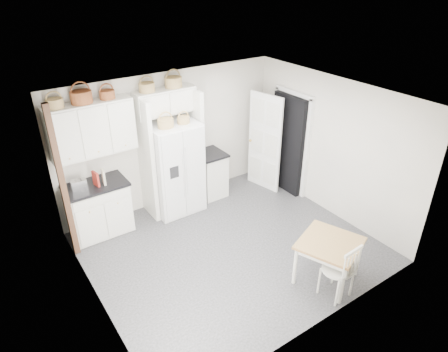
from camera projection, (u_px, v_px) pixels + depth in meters
floor at (230, 247)px, 6.84m from camera, size 4.50×4.50×0.00m
ceiling at (232, 100)px, 5.60m from camera, size 4.50×4.50×0.00m
wall_back at (171, 139)px, 7.67m from camera, size 4.50×0.00×4.50m
wall_left at (87, 229)px, 5.10m from camera, size 0.00×4.00×4.00m
wall_right at (331, 147)px, 7.34m from camera, size 0.00×4.00×4.00m
refrigerator at (175, 168)px, 7.51m from camera, size 0.92×0.74×1.77m
base_cab_left at (99, 209)px, 7.03m from camera, size 1.01×0.64×0.93m
base_cab_right at (210, 175)px, 8.20m from camera, size 0.51×0.62×0.90m
dining_table at (327, 261)px, 6.00m from camera, size 1.08×1.08×0.70m
windsor_chair at (338, 269)px, 5.65m from camera, size 0.50×0.46×0.96m
counter_left at (95, 185)px, 6.80m from camera, size 1.05×0.68×0.04m
counter_right at (210, 154)px, 7.97m from camera, size 0.55×0.66×0.04m
toaster at (79, 185)px, 6.59m from camera, size 0.26×0.16×0.17m
cookbook_red at (96, 179)px, 6.68m from camera, size 0.07×0.18×0.26m
cookbook_cream at (104, 177)px, 6.74m from camera, size 0.07×0.18×0.26m
basket_upper_a at (55, 103)px, 6.03m from camera, size 0.26×0.26×0.15m
basket_upper_b at (81, 97)px, 6.22m from camera, size 0.34×0.34×0.20m
basket_upper_c at (107, 95)px, 6.43m from camera, size 0.25×0.25×0.14m
basket_bridge_a at (147, 87)px, 6.78m from camera, size 0.27×0.27×0.15m
basket_bridge_b at (173, 82)px, 7.02m from camera, size 0.31×0.31×0.18m
basket_fridge_a at (166, 123)px, 6.89m from camera, size 0.29×0.29×0.15m
basket_fridge_b at (183, 120)px, 7.07m from camera, size 0.23×0.23×0.12m
upper_cabinet at (92, 129)px, 6.51m from camera, size 1.40×0.34×0.90m
bridge_cabinet at (165, 101)px, 7.08m from camera, size 1.12×0.34×0.45m
fridge_panel_left at (147, 160)px, 7.19m from camera, size 0.08×0.60×2.30m
fridge_panel_right at (195, 147)px, 7.70m from camera, size 0.08×0.60×2.30m
trim_post at (63, 185)px, 6.10m from camera, size 0.09×0.09×2.60m
doorway_void at (289, 144)px, 8.15m from camera, size 0.18×0.85×2.05m
door_slab at (265, 143)px, 8.21m from camera, size 0.21×0.79×2.05m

